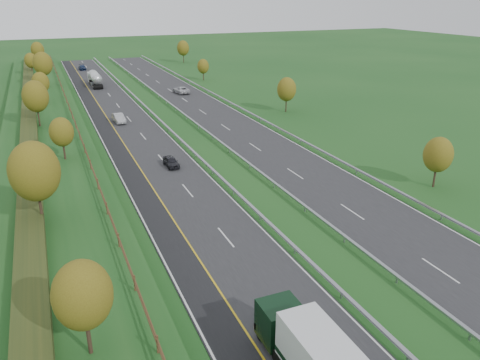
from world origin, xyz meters
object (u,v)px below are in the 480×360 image
object	(u,v)px
road_tanker	(95,78)
car_small_far	(82,67)
car_silver_mid	(119,118)
car_oncoming	(181,90)
car_dark_near	(171,162)

from	to	relation	value
road_tanker	car_small_far	bearing A→B (deg)	90.61
car_silver_mid	road_tanker	bearing A→B (deg)	85.66
car_small_far	car_oncoming	size ratio (longest dim) A/B	0.86
car_oncoming	car_small_far	bearing A→B (deg)	-75.71
road_tanker	car_oncoming	bearing A→B (deg)	-45.82
car_dark_near	car_silver_mid	distance (m)	25.75
car_dark_near	car_silver_mid	bearing A→B (deg)	93.97
car_dark_near	car_silver_mid	xyz separation A→B (m)	(-2.45, 25.63, 0.13)
car_dark_near	car_oncoming	distance (m)	49.00
car_dark_near	car_silver_mid	world-z (taller)	car_silver_mid
car_small_far	car_oncoming	bearing A→B (deg)	-69.61
car_small_far	car_oncoming	world-z (taller)	car_oncoming
road_tanker	car_oncoming	size ratio (longest dim) A/B	2.05
road_tanker	car_oncoming	world-z (taller)	road_tanker
road_tanker	car_dark_near	bearing A→B (deg)	-88.39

